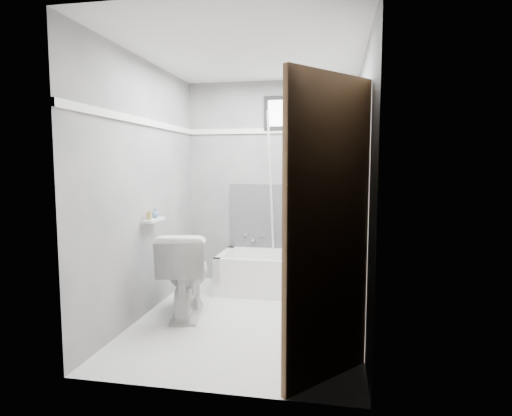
% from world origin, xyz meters
% --- Properties ---
extents(floor, '(2.60, 2.60, 0.00)m').
position_xyz_m(floor, '(0.00, 0.00, 0.00)').
color(floor, white).
rests_on(floor, ground).
extents(ceiling, '(2.60, 2.60, 0.00)m').
position_xyz_m(ceiling, '(0.00, 0.00, 2.40)').
color(ceiling, silver).
rests_on(ceiling, floor).
extents(wall_back, '(2.00, 0.02, 2.40)m').
position_xyz_m(wall_back, '(0.00, 1.30, 1.20)').
color(wall_back, slate).
rests_on(wall_back, floor).
extents(wall_front, '(2.00, 0.02, 2.40)m').
position_xyz_m(wall_front, '(0.00, -1.30, 1.20)').
color(wall_front, slate).
rests_on(wall_front, floor).
extents(wall_left, '(0.02, 2.60, 2.40)m').
position_xyz_m(wall_left, '(-1.00, 0.00, 1.20)').
color(wall_left, slate).
rests_on(wall_left, floor).
extents(wall_right, '(0.02, 2.60, 2.40)m').
position_xyz_m(wall_right, '(1.00, 0.00, 1.20)').
color(wall_right, slate).
rests_on(wall_right, floor).
extents(bathtub, '(1.50, 0.70, 0.42)m').
position_xyz_m(bathtub, '(0.23, 0.93, 0.21)').
color(bathtub, white).
rests_on(bathtub, floor).
extents(office_chair, '(0.66, 0.66, 0.92)m').
position_xyz_m(office_chair, '(0.70, 0.98, 0.58)').
color(office_chair, '#5D5D61').
rests_on(office_chair, bathtub).
extents(toilet, '(0.61, 0.88, 0.79)m').
position_xyz_m(toilet, '(-0.62, 0.02, 0.40)').
color(toilet, white).
rests_on(toilet, floor).
extents(door, '(0.78, 0.78, 2.00)m').
position_xyz_m(door, '(0.98, -1.28, 1.00)').
color(door, brown).
rests_on(door, floor).
extents(window, '(0.66, 0.04, 0.40)m').
position_xyz_m(window, '(0.25, 1.29, 2.02)').
color(window, black).
rests_on(window, wall_back).
extents(backerboard, '(1.50, 0.02, 0.78)m').
position_xyz_m(backerboard, '(0.25, 1.29, 0.80)').
color(backerboard, '#4C4C4F').
rests_on(backerboard, wall_back).
extents(trim_back, '(2.00, 0.02, 0.06)m').
position_xyz_m(trim_back, '(0.00, 1.29, 1.82)').
color(trim_back, white).
rests_on(trim_back, wall_back).
extents(trim_left, '(0.02, 2.60, 0.06)m').
position_xyz_m(trim_left, '(-0.99, 0.00, 1.82)').
color(trim_left, white).
rests_on(trim_left, wall_left).
extents(pole, '(0.02, 0.55, 1.88)m').
position_xyz_m(pole, '(0.04, 1.06, 1.05)').
color(pole, white).
rests_on(pole, bathtub).
extents(shelf, '(0.10, 0.32, 0.02)m').
position_xyz_m(shelf, '(-0.93, 0.03, 0.90)').
color(shelf, silver).
rests_on(shelf, wall_left).
extents(soap_bottle_a, '(0.05, 0.05, 0.10)m').
position_xyz_m(soap_bottle_a, '(-0.94, -0.05, 0.97)').
color(soap_bottle_a, '#9C8B4E').
rests_on(soap_bottle_a, shelf).
extents(soap_bottle_b, '(0.09, 0.09, 0.09)m').
position_xyz_m(soap_bottle_b, '(-0.94, 0.09, 0.96)').
color(soap_bottle_b, slate).
rests_on(soap_bottle_b, shelf).
extents(faucet, '(0.26, 0.10, 0.16)m').
position_xyz_m(faucet, '(-0.20, 1.27, 0.55)').
color(faucet, silver).
rests_on(faucet, wall_back).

